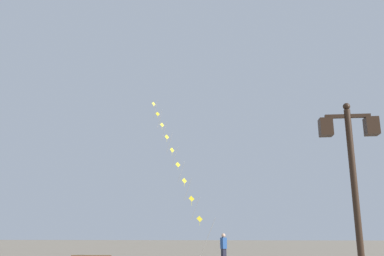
% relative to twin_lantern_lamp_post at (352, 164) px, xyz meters
% --- Properties ---
extents(twin_lantern_lamp_post, '(1.28, 0.28, 4.61)m').
position_rel_twin_lantern_lamp_post_xyz_m(twin_lantern_lamp_post, '(0.00, 0.00, 0.00)').
color(twin_lantern_lamp_post, black).
rests_on(twin_lantern_lamp_post, ground_plane).
extents(kite_train, '(6.65, 12.61, 14.25)m').
position_rel_twin_lantern_lamp_post_xyz_m(kite_train, '(-7.12, 22.72, 4.30)').
color(kite_train, brown).
rests_on(kite_train, ground_plane).
extents(kite_flyer, '(0.41, 0.62, 1.71)m').
position_rel_twin_lantern_lamp_post_xyz_m(kite_flyer, '(-3.22, 14.61, -2.29)').
color(kite_flyer, '#1E1E2D').
rests_on(kite_flyer, ground_plane).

